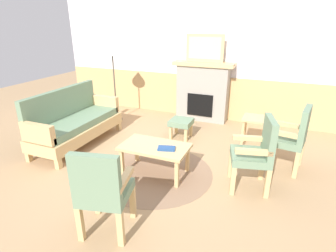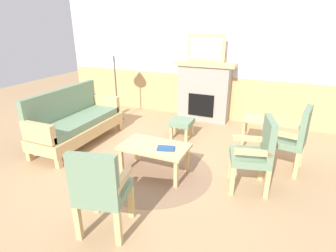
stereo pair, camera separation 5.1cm
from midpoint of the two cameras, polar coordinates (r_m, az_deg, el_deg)
name	(u,v)px [view 2 (the right image)]	position (r m, az deg, el deg)	size (l,w,h in m)	color
ground_plane	(159,167)	(4.13, -1.57, -8.76)	(14.00, 14.00, 0.00)	tan
wall_back	(209,59)	(6.07, 8.88, 13.94)	(7.20, 0.14, 2.70)	white
fireplace	(204,91)	(5.96, 7.90, 7.39)	(1.30, 0.44, 1.28)	gray
framed_picture	(206,48)	(5.81, 8.36, 16.11)	(0.80, 0.04, 0.56)	tan
couch	(76,122)	(5.04, -18.77, 0.78)	(0.70, 1.80, 0.98)	tan
coffee_table	(154,149)	(3.81, -2.54, -4.93)	(0.96, 0.56, 0.44)	tan
round_rug	(155,172)	(4.00, -2.45, -9.84)	(1.68, 1.68, 0.01)	#896B51
book_on_table	(166,148)	(3.67, -0.05, -4.79)	(0.24, 0.13, 0.03)	navy
footstool	(182,123)	(5.04, 3.22, 0.54)	(0.40, 0.40, 0.36)	tan
armchair_near_fireplace	(256,151)	(3.60, 18.66, -5.13)	(0.58, 0.58, 0.98)	tan
armchair_by_window_left	(293,136)	(4.25, 25.38, -2.00)	(0.56, 0.56, 0.98)	tan
armchair_front_left	(100,188)	(2.79, -13.69, -12.80)	(0.58, 0.58, 0.98)	tan
side_table	(256,124)	(4.81, 18.58, 0.31)	(0.44, 0.44, 0.55)	tan
floor_lamp_by_couch	(114,54)	(5.83, -11.27, 14.86)	(0.36, 0.36, 1.68)	#332D28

